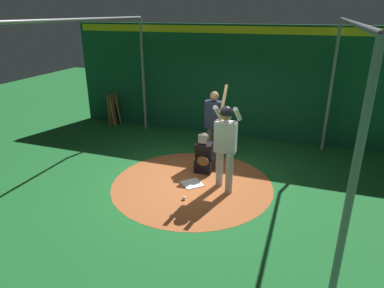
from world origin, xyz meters
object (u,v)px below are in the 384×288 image
(baseball_0, at_px, (184,198))
(catcher, at_px, (204,157))
(umpire, at_px, (214,122))
(home_plate, at_px, (192,184))
(bat_rack, at_px, (116,109))
(batter, at_px, (225,140))

(baseball_0, bearing_deg, catcher, -179.45)
(umpire, bearing_deg, home_plate, -2.18)
(home_plate, distance_m, bat_rack, 5.10)
(batter, distance_m, umpire, 1.55)
(catcher, bearing_deg, umpire, -179.85)
(umpire, height_order, baseball_0, umpire)
(batter, relative_size, bat_rack, 2.05)
(catcher, xyz_separation_m, bat_rack, (-2.60, -3.93, 0.11))
(baseball_0, bearing_deg, batter, 139.00)
(home_plate, relative_size, batter, 0.19)
(bat_rack, height_order, baseball_0, bat_rack)
(umpire, bearing_deg, baseball_0, 0.41)
(home_plate, height_order, bat_rack, bat_rack)
(batter, relative_size, catcher, 2.20)
(catcher, distance_m, umpire, 0.98)
(bat_rack, bearing_deg, batter, 54.79)
(catcher, relative_size, baseball_0, 13.23)
(umpire, bearing_deg, bat_rack, -114.96)
(umpire, distance_m, baseball_0, 2.33)
(batter, distance_m, baseball_0, 1.45)
(bat_rack, xyz_separation_m, baseball_0, (3.96, 3.95, -0.45))
(catcher, xyz_separation_m, baseball_0, (1.36, 0.01, -0.34))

